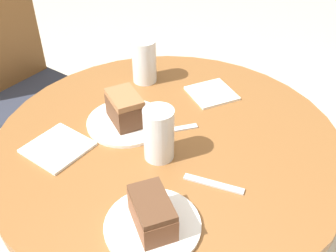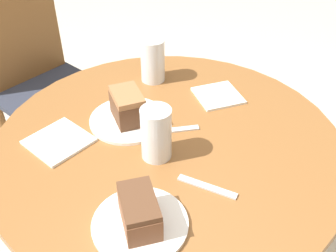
{
  "view_description": "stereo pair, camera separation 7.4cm",
  "coord_description": "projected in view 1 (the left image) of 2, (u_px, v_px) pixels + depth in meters",
  "views": [
    {
      "loc": [
        -0.59,
        -0.59,
        1.42
      ],
      "look_at": [
        0.0,
        0.0,
        0.78
      ],
      "focal_mm": 42.0,
      "sensor_mm": 36.0,
      "label": 1
    },
    {
      "loc": [
        -0.54,
        -0.64,
        1.42
      ],
      "look_at": [
        0.0,
        0.0,
        0.78
      ],
      "focal_mm": 42.0,
      "sensor_mm": 36.0,
      "label": 2
    }
  ],
  "objects": [
    {
      "name": "spoon",
      "position": [
        214.0,
        184.0,
        0.93
      ],
      "size": [
        0.08,
        0.14,
        0.0
      ],
      "rotation": [
        0.0,
        0.0,
        1.99
      ],
      "color": "silver",
      "rests_on": "table"
    },
    {
      "name": "fork",
      "position": [
        172.0,
        130.0,
        1.1
      ],
      "size": [
        0.14,
        0.09,
        0.0
      ],
      "rotation": [
        0.0,
        0.0,
        2.62
      ],
      "color": "silver",
      "rests_on": "table"
    },
    {
      "name": "table",
      "position": [
        168.0,
        187.0,
        1.2
      ],
      "size": [
        0.95,
        0.95,
        0.74
      ],
      "color": "brown",
      "rests_on": "ground_plane"
    },
    {
      "name": "glass_lemonade",
      "position": [
        144.0,
        64.0,
        1.28
      ],
      "size": [
        0.08,
        0.08,
        0.14
      ],
      "color": "beige",
      "rests_on": "table"
    },
    {
      "name": "napkin_stack",
      "position": [
        58.0,
        147.0,
        1.04
      ],
      "size": [
        0.17,
        0.17,
        0.01
      ],
      "rotation": [
        0.0,
        0.0,
        0.15
      ],
      "color": "white",
      "rests_on": "table"
    },
    {
      "name": "napkin_side",
      "position": [
        212.0,
        93.0,
        1.25
      ],
      "size": [
        0.17,
        0.17,
        0.01
      ],
      "rotation": [
        0.0,
        0.0,
        -0.36
      ],
      "color": "white",
      "rests_on": "table"
    },
    {
      "name": "plate_far",
      "position": [
        153.0,
        225.0,
        0.83
      ],
      "size": [
        0.21,
        0.21,
        0.01
      ],
      "color": "white",
      "rests_on": "table"
    },
    {
      "name": "glass_water",
      "position": [
        159.0,
        137.0,
        0.98
      ],
      "size": [
        0.08,
        0.08,
        0.14
      ],
      "color": "silver",
      "rests_on": "table"
    },
    {
      "name": "plate_near",
      "position": [
        126.0,
        122.0,
        1.12
      ],
      "size": [
        0.22,
        0.22,
        0.01
      ],
      "color": "white",
      "rests_on": "table"
    },
    {
      "name": "cake_slice_far",
      "position": [
        152.0,
        212.0,
        0.81
      ],
      "size": [
        0.12,
        0.14,
        0.07
      ],
      "rotation": [
        0.0,
        0.0,
        2.71
      ],
      "color": "brown",
      "rests_on": "plate_far"
    },
    {
      "name": "chair",
      "position": [
        29.0,
        88.0,
        1.7
      ],
      "size": [
        0.49,
        0.52,
        0.98
      ],
      "rotation": [
        0.0,
        0.0,
        0.15
      ],
      "color": "brown",
      "rests_on": "ground_plane"
    },
    {
      "name": "cake_slice_near",
      "position": [
        125.0,
        108.0,
        1.1
      ],
      "size": [
        0.11,
        0.14,
        0.09
      ],
      "rotation": [
        0.0,
        0.0,
        2.81
      ],
      "color": "brown",
      "rests_on": "plate_near"
    }
  ]
}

